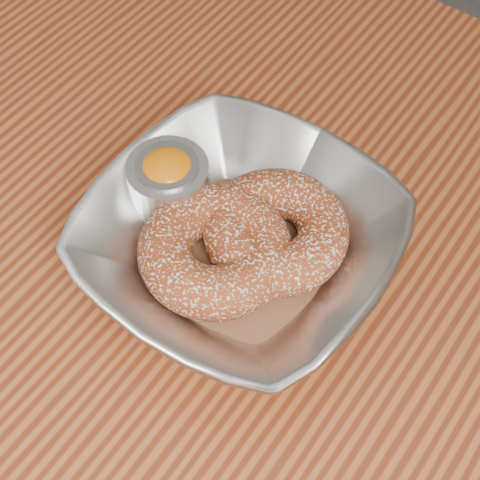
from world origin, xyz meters
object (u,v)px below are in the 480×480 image
Objects in this scene: donut_front at (215,250)px; ramekin at (169,184)px; table at (115,304)px; serving_bowl at (240,243)px; donut_back at (276,231)px.

ramekin reaches higher than donut_front.
serving_bowl reaches higher than table.
donut_front is 1.81× the size of ramekin.
donut_front is (-0.03, -0.04, 0.00)m from donut_back.
ramekin is (-0.08, -0.01, 0.01)m from donut_back.
donut_back reaches higher than table.
serving_bowl is 1.98× the size of donut_front.
table is 0.16m from donut_front.
table is at bearing -149.36° from donut_back.
donut_back is 0.96× the size of donut_front.
table is at bearing -161.81° from donut_front.
donut_front is at bearing -123.06° from donut_back.
table is at bearing -155.16° from serving_bowl.
ramekin is (-0.07, 0.01, 0.01)m from serving_bowl.
donut_back is 0.09m from ramekin.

